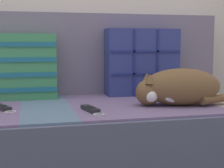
# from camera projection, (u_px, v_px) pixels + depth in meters

# --- Properties ---
(couch) EXTENTS (1.92, 0.86, 0.40)m
(couch) POSITION_uv_depth(u_px,v_px,m) (69.00, 144.00, 1.69)
(couch) COLOR #3D3838
(couch) RESTS_ON ground_plane
(sofa_backrest) EXTENTS (1.88, 0.14, 0.46)m
(sofa_backrest) POSITION_uv_depth(u_px,v_px,m) (61.00, 54.00, 1.98)
(sofa_backrest) COLOR slate
(sofa_backrest) RESTS_ON couch
(throw_pillow_quilted) EXTENTS (0.41, 0.14, 0.37)m
(throw_pillow_quilted) POSITION_uv_depth(u_px,v_px,m) (142.00, 62.00, 1.95)
(throw_pillow_quilted) COLOR navy
(throw_pillow_quilted) RESTS_ON couch
(throw_pillow_striped) EXTENTS (0.36, 0.14, 0.34)m
(throw_pillow_striped) POSITION_uv_depth(u_px,v_px,m) (21.00, 67.00, 1.79)
(throw_pillow_striped) COLOR #3D8956
(throw_pillow_striped) RESTS_ON couch
(sleeping_cat) EXTENTS (0.45, 0.23, 0.18)m
(sleeping_cat) POSITION_uv_depth(u_px,v_px,m) (177.00, 88.00, 1.61)
(sleeping_cat) COLOR brown
(sleeping_cat) RESTS_ON couch
(game_remote_near) EXTENTS (0.08, 0.19, 0.02)m
(game_remote_near) POSITION_uv_depth(u_px,v_px,m) (91.00, 109.00, 1.47)
(game_remote_near) COLOR black
(game_remote_near) RESTS_ON couch
(game_remote_far) EXTENTS (0.12, 0.19, 0.02)m
(game_remote_far) POSITION_uv_depth(u_px,v_px,m) (2.00, 108.00, 1.52)
(game_remote_far) COLOR black
(game_remote_far) RESTS_ON couch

